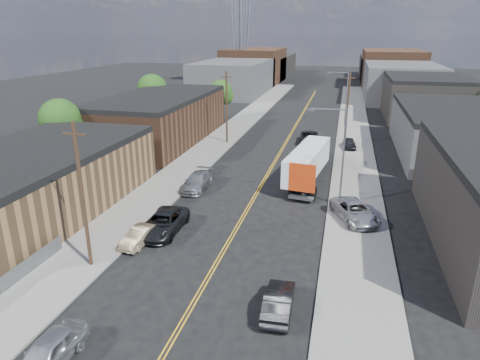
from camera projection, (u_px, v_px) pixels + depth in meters
The scene contains 31 objects.
ground at pixel (296, 124), 73.20m from camera, with size 260.00×260.00×0.00m, color black.
centerline at pixel (284, 146), 59.45m from camera, with size 0.32×120.00×0.01m, color gold.
sidewalk_left at pixel (218, 142), 61.55m from camera, with size 5.00×140.00×0.15m, color slate.
sidewalk_right at pixel (354, 150), 57.30m from camera, with size 5.00×140.00×0.15m, color slate.
warehouse_tan at pixel (39, 179), 37.80m from camera, with size 12.00×22.00×5.60m.
warehouse_brown at pixel (159, 118), 61.47m from camera, with size 12.00×26.00×6.60m.
industrial_right_b at pixel (457, 131), 54.44m from camera, with size 14.00×24.00×6.10m.
industrial_right_c at pixel (425, 97), 78.03m from camera, with size 14.00×22.00×7.60m.
skyline_left_a at pixel (234, 77), 108.45m from camera, with size 16.00×30.00×8.00m, color #37373A.
skyline_right_a at pixel (400, 81), 99.50m from camera, with size 16.00×30.00×8.00m, color #37373A.
skyline_left_b at pixel (255, 66), 131.04m from camera, with size 16.00×26.00×10.00m, color #472C1C.
skyline_right_b at pixel (391, 68), 122.09m from camera, with size 16.00×26.00×10.00m, color #472C1C.
skyline_left_c at pixel (266, 66), 149.87m from camera, with size 16.00×40.00×7.00m, color black.
skyline_right_c at pixel (386, 68), 140.92m from camera, with size 16.00×40.00×7.00m, color black.
streetlight_near at pixel (339, 149), 37.65m from camera, with size 3.39×0.25×9.00m.
streetlight_far at pixel (344, 95), 69.74m from camera, with size 3.39×0.25×9.00m.
utility_pole_left_near at pixel (82, 196), 27.50m from camera, with size 1.60×0.26×10.00m.
utility_pole_left_far at pixel (227, 107), 59.59m from camera, with size 1.60×0.26×10.00m.
utility_pole_right at pixel (348, 108), 58.67m from camera, with size 1.60×0.26×10.00m.
tree_left_near at pixel (61, 122), 49.35m from camera, with size 4.85×4.76×7.91m.
tree_left_mid at pixel (153, 91), 72.17m from camera, with size 5.10×5.04×8.37m.
tree_left_far at pixel (221, 93), 76.65m from camera, with size 4.35×4.20×6.97m.
semi_truck at pixel (309, 159), 45.69m from camera, with size 3.97×14.82×3.80m.
car_left_a at pixel (49, 352), 20.29m from camera, with size 1.79×4.46×1.52m, color #AAACAF.
car_left_b at pixel (140, 236), 32.02m from camera, with size 1.36×3.90×1.29m, color #9E8967.
car_left_c at pixel (163, 223), 33.82m from camera, with size 2.69×5.84×1.62m, color black.
car_left_d at pixel (197, 181), 43.13m from camera, with size 2.23×5.50×1.59m, color gray.
car_right_oncoming at pixel (279, 301), 24.17m from camera, with size 1.53×4.40×1.45m, color black.
car_right_lot_a at pixel (355, 211), 35.71m from camera, with size 2.58×5.60×1.56m, color #A5A7AA.
car_right_lot_c at pixel (349, 143), 57.68m from camera, with size 1.58×3.93×1.34m, color black.
car_ahead_truck at pixel (309, 137), 61.12m from camera, with size 2.51×5.45×1.51m, color black.
Camera 1 is at (7.74, -12.47, 15.19)m, focal length 32.00 mm.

